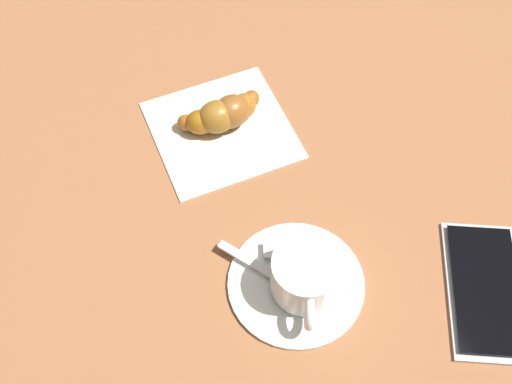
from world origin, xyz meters
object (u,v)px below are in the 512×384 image
(sugar_packet, at_px, (297,250))
(napkin, at_px, (222,130))
(saucer, at_px, (296,283))
(cell_phone, at_px, (485,289))
(teaspoon, at_px, (286,283))
(espresso_cup, at_px, (305,276))
(croissant, at_px, (223,114))

(sugar_packet, relative_size, napkin, 0.44)
(saucer, relative_size, sugar_packet, 2.01)
(saucer, relative_size, napkin, 0.89)
(napkin, relative_size, cell_phone, 0.93)
(teaspoon, height_order, cell_phone, teaspoon)
(saucer, height_order, sugar_packet, sugar_packet)
(teaspoon, relative_size, cell_phone, 0.66)
(espresso_cup, height_order, croissant, espresso_cup)
(teaspoon, bearing_deg, espresso_cup, 55.37)
(croissant, distance_m, cell_phone, 0.35)
(teaspoon, distance_m, croissant, 0.22)
(espresso_cup, height_order, napkin, espresso_cup)
(croissant, bearing_deg, saucer, -4.70)
(napkin, bearing_deg, saucer, -3.27)
(sugar_packet, bearing_deg, croissant, -65.68)
(espresso_cup, distance_m, sugar_packet, 0.05)
(napkin, xyz_separation_m, cell_phone, (0.31, 0.16, 0.00))
(cell_phone, bearing_deg, espresso_cup, -116.03)
(teaspoon, bearing_deg, sugar_packet, 136.51)
(cell_phone, bearing_deg, teaspoon, -116.79)
(napkin, distance_m, croissant, 0.02)
(espresso_cup, relative_size, cell_phone, 0.52)
(saucer, bearing_deg, teaspoon, -97.45)
(saucer, distance_m, croissant, 0.22)
(espresso_cup, height_order, cell_phone, espresso_cup)
(teaspoon, distance_m, cell_phone, 0.20)
(cell_phone, bearing_deg, sugar_packet, -127.88)
(espresso_cup, distance_m, teaspoon, 0.03)
(croissant, bearing_deg, teaspoon, -7.51)
(espresso_cup, xyz_separation_m, sugar_packet, (-0.04, 0.01, -0.02))
(cell_phone, bearing_deg, saucer, -117.87)
(sugar_packet, bearing_deg, teaspoon, 71.48)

